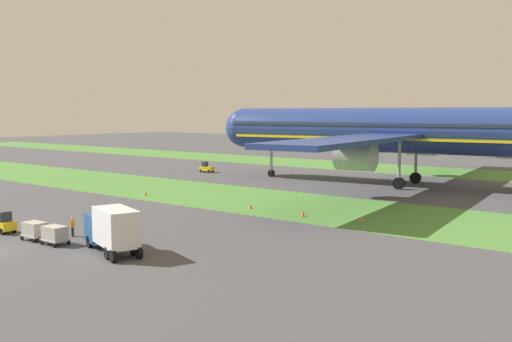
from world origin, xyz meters
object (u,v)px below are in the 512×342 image
airliner (393,130)px  taxiway_marker_3 (146,193)px  baggage_tug (3,224)px  taxiway_marker_0 (250,206)px  taxiway_marker_1 (362,219)px  cargo_dolly_lead (35,229)px  catering_truck (112,228)px  taxiway_marker_2 (303,213)px  pushback_tractor (206,168)px  cargo_dolly_second (55,234)px  ground_crew_marshaller (72,226)px

airliner → taxiway_marker_3: size_ratio=136.63×
baggage_tug → taxiway_marker_0: baggage_tug is taller
taxiway_marker_1 → cargo_dolly_lead: bearing=-126.0°
catering_truck → taxiway_marker_3: bearing=63.0°
taxiway_marker_0 → taxiway_marker_2: (7.44, -0.41, 0.07)m
cargo_dolly_lead → pushback_tractor: (-26.52, 49.60, -0.10)m
airliner → baggage_tug: (-12.99, -53.57, -7.45)m
cargo_dolly_second → taxiway_marker_1: cargo_dolly_second is taller
taxiway_marker_3 → taxiway_marker_2: bearing=0.1°
taxiway_marker_1 → taxiway_marker_3: size_ratio=0.87×
cargo_dolly_lead → ground_crew_marshaller: size_ratio=1.29×
taxiway_marker_0 → cargo_dolly_second: bearing=-93.8°
ground_crew_marshaller → taxiway_marker_2: size_ratio=2.62×
taxiway_marker_2 → taxiway_marker_3: size_ratio=1.23×
taxiway_marker_0 → taxiway_marker_1: (13.57, 0.99, -0.02)m
ground_crew_marshaller → taxiway_marker_2: bearing=82.9°
cargo_dolly_second → catering_truck: catering_truck is taller
airliner → ground_crew_marshaller: airliner is taller
baggage_tug → taxiway_marker_1: (23.06, 24.98, -0.58)m
airliner → cargo_dolly_second: (-5.07, -53.32, -7.35)m
taxiway_marker_0 → taxiway_marker_1: 13.60m
baggage_tug → pushback_tractor: size_ratio=0.97×
taxiway_marker_0 → airliner: bearing=83.2°
catering_truck → taxiway_marker_3: catering_truck is taller
catering_truck → taxiway_marker_1: (9.26, 23.44, -1.72)m
ground_crew_marshaller → cargo_dolly_second: bearing=-39.7°
airliner → taxiway_marker_1: 31.36m
ground_crew_marshaller → taxiway_marker_3: (-14.14, 20.54, -0.68)m
catering_truck → pushback_tractor: 59.77m
taxiway_marker_1 → taxiway_marker_3: (-30.87, -1.45, 0.04)m
taxiway_marker_0 → taxiway_marker_2: 7.46m
airliner → taxiway_marker_3: 37.41m
airliner → pushback_tractor: airliner is taller
catering_truck → taxiway_marker_1: catering_truck is taller
cargo_dolly_lead → pushback_tractor: pushback_tractor is taller
baggage_tug → taxiway_marker_2: 29.04m
taxiway_marker_2 → airliner: bearing=97.5°
baggage_tug → taxiway_marker_0: size_ratio=5.12×
pushback_tractor → ground_crew_marshaller: size_ratio=1.57×
airliner → cargo_dolly_second: size_ratio=32.80×
baggage_tug → taxiway_marker_3: bearing=16.5°
baggage_tug → taxiway_marker_0: (9.49, 24.00, -0.56)m
taxiway_marker_2 → ground_crew_marshaller: bearing=-117.3°
cargo_dolly_lead → taxiway_marker_0: 24.26m
catering_truck → taxiway_marker_2: bearing=10.4°
ground_crew_marshaller → pushback_tractor: bearing=140.9°
taxiway_marker_0 → taxiway_marker_2: taxiway_marker_2 is taller
catering_truck → baggage_tug: bearing=114.9°
taxiway_marker_0 → taxiway_marker_2: size_ratio=0.78×
baggage_tug → catering_truck: catering_truck is taller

